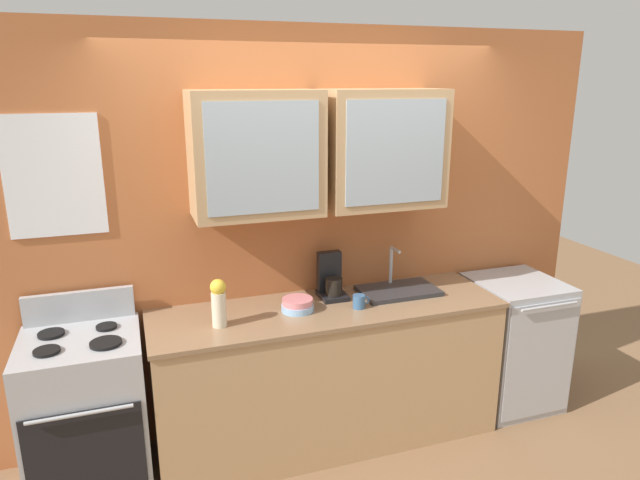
% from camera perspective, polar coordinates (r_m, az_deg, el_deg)
% --- Properties ---
extents(ground_plane, '(10.00, 10.00, 0.00)m').
position_cam_1_polar(ground_plane, '(4.00, 0.81, -19.05)').
color(ground_plane, brown).
extents(back_wall_unit, '(4.04, 0.48, 2.61)m').
position_cam_1_polar(back_wall_unit, '(3.66, -0.79, 2.83)').
color(back_wall_unit, '#B76638').
rests_on(back_wall_unit, ground_plane).
extents(counter, '(2.19, 0.65, 0.93)m').
position_cam_1_polar(counter, '(3.75, 0.84, -13.23)').
color(counter, tan).
rests_on(counter, ground_plane).
extents(stove_range, '(0.64, 0.63, 1.11)m').
position_cam_1_polar(stove_range, '(3.59, -22.27, -15.82)').
color(stove_range, '#ADAFB5').
rests_on(stove_range, ground_plane).
extents(sink_faucet, '(0.51, 0.31, 0.29)m').
position_cam_1_polar(sink_faucet, '(3.80, 7.85, -4.94)').
color(sink_faucet, '#2D2D30').
rests_on(sink_faucet, counter).
extents(bowl_stack, '(0.20, 0.20, 0.08)m').
position_cam_1_polar(bowl_stack, '(3.48, -2.26, -6.51)').
color(bowl_stack, '#8CB7E0').
rests_on(bowl_stack, counter).
extents(vase, '(0.09, 0.09, 0.28)m').
position_cam_1_polar(vase, '(3.28, -10.12, -6.14)').
color(vase, beige).
rests_on(vase, counter).
extents(cup_near_sink, '(0.11, 0.08, 0.08)m').
position_cam_1_polar(cup_near_sink, '(3.52, 3.95, -6.17)').
color(cup_near_sink, '#38608C').
rests_on(cup_near_sink, counter).
extents(dishwasher, '(0.58, 0.63, 0.93)m').
position_cam_1_polar(dishwasher, '(4.38, 18.73, -9.66)').
color(dishwasher, '#ADAFB5').
rests_on(dishwasher, ground_plane).
extents(coffee_maker, '(0.17, 0.20, 0.29)m').
position_cam_1_polar(coffee_maker, '(3.68, 1.13, -4.07)').
color(coffee_maker, black).
rests_on(coffee_maker, counter).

